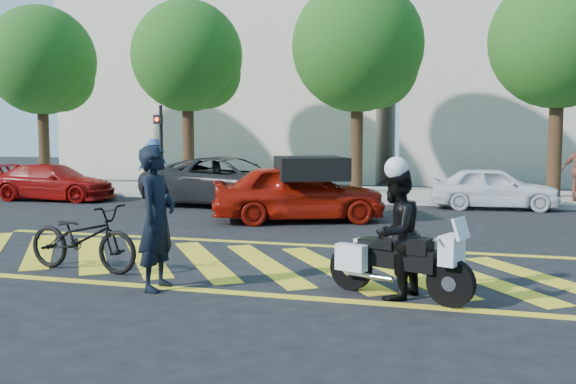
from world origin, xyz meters
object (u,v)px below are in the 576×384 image
(officer_bike, at_px, (157,218))
(parked_mid_right, at_px, (493,188))
(officer_moto, at_px, (395,233))
(red_convertible, at_px, (298,192))
(police_motorcycle, at_px, (396,261))
(parked_mid_left, at_px, (231,182))
(bicycle, at_px, (83,238))
(parked_left, at_px, (54,182))

(officer_bike, bearing_deg, parked_mid_right, -25.38)
(officer_moto, bearing_deg, red_convertible, -133.93)
(police_motorcycle, xyz_separation_m, parked_mid_right, (1.71, 10.74, 0.13))
(parked_mid_left, bearing_deg, parked_mid_right, -74.14)
(bicycle, bearing_deg, police_motorcycle, -87.14)
(police_motorcycle, height_order, parked_mid_right, parked_mid_right)
(officer_bike, bearing_deg, parked_mid_left, 13.92)
(parked_mid_left, bearing_deg, officer_bike, -158.90)
(police_motorcycle, relative_size, parked_mid_left, 0.36)
(bicycle, height_order, parked_mid_right, parked_mid_right)
(red_convertible, relative_size, parked_left, 1.03)
(officer_bike, xyz_separation_m, bicycle, (-1.69, 0.73, -0.46))
(red_convertible, bearing_deg, police_motorcycle, -177.44)
(officer_bike, distance_m, police_motorcycle, 3.27)
(bicycle, relative_size, officer_moto, 1.18)
(officer_bike, relative_size, parked_left, 0.48)
(officer_moto, xyz_separation_m, red_convertible, (-3.08, 6.65, -0.12))
(officer_bike, distance_m, parked_mid_left, 10.18)
(officer_bike, distance_m, parked_left, 13.32)
(parked_left, bearing_deg, parked_mid_right, -86.87)
(bicycle, relative_size, police_motorcycle, 1.03)
(officer_bike, height_order, police_motorcycle, officer_bike)
(parked_mid_left, bearing_deg, parked_left, 95.49)
(police_motorcycle, xyz_separation_m, red_convertible, (-3.09, 6.64, 0.24))
(bicycle, bearing_deg, parked_mid_left, 12.69)
(bicycle, distance_m, parked_mid_left, 9.13)
(parked_left, bearing_deg, officer_moto, -130.05)
(parked_mid_left, bearing_deg, bicycle, -167.90)
(officer_moto, distance_m, parked_left, 15.38)
(police_motorcycle, bearing_deg, bicycle, -161.97)
(red_convertible, bearing_deg, parked_left, 51.12)
(officer_bike, xyz_separation_m, parked_left, (-9.02, 9.80, -0.39))
(officer_bike, bearing_deg, bicycle, 64.82)
(bicycle, bearing_deg, parked_mid_right, -26.15)
(officer_bike, relative_size, officer_moto, 1.16)
(officer_bike, relative_size, police_motorcycle, 1.02)
(red_convertible, xyz_separation_m, parked_mid_left, (-2.85, 2.70, 0.02))
(red_convertible, bearing_deg, bicycle, 141.81)
(officer_moto, bearing_deg, parked_left, -106.20)
(police_motorcycle, xyz_separation_m, parked_left, (-12.22, 9.34, 0.11))
(red_convertible, xyz_separation_m, parked_mid_right, (4.80, 4.10, -0.11))
(officer_moto, distance_m, parked_mid_right, 10.89)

